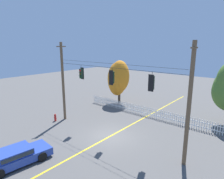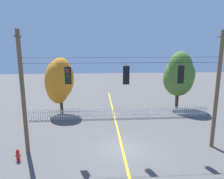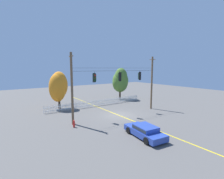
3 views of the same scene
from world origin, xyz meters
name	(u,v)px [view 3 (image 3 of 3)]	position (x,y,z in m)	size (l,w,h in m)	color
ground	(118,115)	(0.00, 0.00, 0.00)	(80.00, 80.00, 0.00)	#565451
lane_centerline_stripe	(118,115)	(0.00, 0.00, 0.00)	(0.16, 36.00, 0.01)	gold
signal_support_span	(118,85)	(0.00, 0.00, 4.22)	(13.44, 1.10, 8.28)	brown
traffic_signal_westbound_side	(95,78)	(-3.64, 0.01, 5.33)	(0.43, 0.38, 1.39)	black
traffic_signal_northbound_secondary	(120,77)	(0.18, -0.01, 5.35)	(0.43, 0.38, 1.42)	black
traffic_signal_southbound_primary	(139,76)	(3.87, -0.01, 5.36)	(0.43, 0.38, 1.41)	black
white_picket_fence	(99,103)	(0.53, 6.47, 0.56)	(18.03, 0.06, 1.11)	white
autumn_maple_near_fence	(58,86)	(-5.69, 8.43, 3.62)	(2.98, 2.65, 5.98)	#473828
autumn_maple_mid	(120,81)	(7.53, 9.43, 3.91)	(3.58, 2.97, 6.56)	#473828
parked_car	(145,131)	(-2.27, -7.31, 0.61)	(2.37, 4.60, 1.15)	#28429E
fire_hydrant	(74,124)	(-6.88, -1.05, 0.39)	(0.38, 0.22, 0.80)	red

